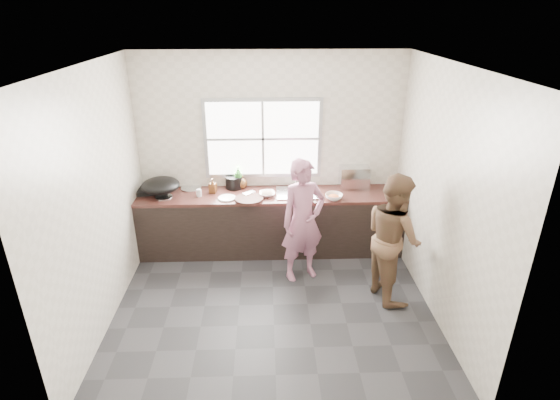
{
  "coord_description": "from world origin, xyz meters",
  "views": [
    {
      "loc": [
        -0.06,
        -4.16,
        3.19
      ],
      "look_at": [
        0.1,
        0.65,
        1.05
      ],
      "focal_mm": 28.0,
      "sensor_mm": 36.0,
      "label": 1
    }
  ],
  "objects_px": {
    "bowl_held": "(307,197)",
    "pot_lid_left": "(164,197)",
    "glass_jar": "(199,193)",
    "cutting_board": "(249,199)",
    "bowl_crabs": "(334,197)",
    "burner": "(152,188)",
    "bottle_green": "(238,177)",
    "bottle_brown_tall": "(213,186)",
    "bowl_mince": "(267,194)",
    "person_side": "(393,237)",
    "bottle_brown_short": "(241,182)",
    "plate_food": "(227,198)",
    "wok": "(161,185)",
    "black_pot": "(234,182)",
    "pot_lid_right": "(191,188)",
    "woman": "(303,225)",
    "dish_rack": "(354,176)"
  },
  "relations": [
    {
      "from": "bowl_crabs",
      "to": "bottle_brown_tall",
      "type": "height_order",
      "value": "bottle_brown_tall"
    },
    {
      "from": "burner",
      "to": "glass_jar",
      "type": "bearing_deg",
      "value": -18.81
    },
    {
      "from": "woman",
      "to": "wok",
      "type": "xyz_separation_m",
      "value": [
        -1.85,
        0.66,
        0.28
      ]
    },
    {
      "from": "bowl_held",
      "to": "pot_lid_left",
      "type": "distance_m",
      "value": 1.92
    },
    {
      "from": "bowl_held",
      "to": "dish_rack",
      "type": "bearing_deg",
      "value": 32.53
    },
    {
      "from": "burner",
      "to": "pot_lid_right",
      "type": "distance_m",
      "value": 0.53
    },
    {
      "from": "bottle_green",
      "to": "wok",
      "type": "height_order",
      "value": "bottle_green"
    },
    {
      "from": "person_side",
      "to": "bowl_held",
      "type": "bearing_deg",
      "value": 31.84
    },
    {
      "from": "bottle_green",
      "to": "bowl_mince",
      "type": "bearing_deg",
      "value": -36.66
    },
    {
      "from": "dish_rack",
      "to": "plate_food",
      "type": "bearing_deg",
      "value": -168.32
    },
    {
      "from": "bottle_brown_tall",
      "to": "glass_jar",
      "type": "height_order",
      "value": "bottle_brown_tall"
    },
    {
      "from": "bowl_mince",
      "to": "black_pot",
      "type": "xyz_separation_m",
      "value": [
        -0.46,
        0.29,
        0.06
      ]
    },
    {
      "from": "person_side",
      "to": "bottle_brown_short",
      "type": "relative_size",
      "value": 8.3
    },
    {
      "from": "cutting_board",
      "to": "burner",
      "type": "relative_size",
      "value": 0.89
    },
    {
      "from": "person_side",
      "to": "bottle_green",
      "type": "xyz_separation_m",
      "value": [
        -1.83,
        1.33,
        0.25
      ]
    },
    {
      "from": "bottle_green",
      "to": "pot_lid_left",
      "type": "height_order",
      "value": "bottle_green"
    },
    {
      "from": "cutting_board",
      "to": "bowl_crabs",
      "type": "height_order",
      "value": "bowl_crabs"
    },
    {
      "from": "plate_food",
      "to": "bottle_green",
      "type": "bearing_deg",
      "value": 69.88
    },
    {
      "from": "glass_jar",
      "to": "pot_lid_left",
      "type": "height_order",
      "value": "glass_jar"
    },
    {
      "from": "bottle_brown_short",
      "to": "glass_jar",
      "type": "bearing_deg",
      "value": -153.46
    },
    {
      "from": "dish_rack",
      "to": "pot_lid_left",
      "type": "bearing_deg",
      "value": -173.84
    },
    {
      "from": "bottle_brown_tall",
      "to": "pot_lid_left",
      "type": "distance_m",
      "value": 0.66
    },
    {
      "from": "bowl_mince",
      "to": "bottle_brown_short",
      "type": "bearing_deg",
      "value": 140.33
    },
    {
      "from": "wok",
      "to": "bottle_green",
      "type": "bearing_deg",
      "value": 14.16
    },
    {
      "from": "person_side",
      "to": "pot_lid_left",
      "type": "height_order",
      "value": "person_side"
    },
    {
      "from": "black_pot",
      "to": "pot_lid_left",
      "type": "xyz_separation_m",
      "value": [
        -0.92,
        -0.3,
        -0.08
      ]
    },
    {
      "from": "bottle_brown_tall",
      "to": "cutting_board",
      "type": "bearing_deg",
      "value": -29.75
    },
    {
      "from": "cutting_board",
      "to": "bowl_crabs",
      "type": "xyz_separation_m",
      "value": [
        1.12,
        0.0,
        0.01
      ]
    },
    {
      "from": "bowl_held",
      "to": "plate_food",
      "type": "height_order",
      "value": "bowl_held"
    },
    {
      "from": "bowl_held",
      "to": "plate_food",
      "type": "bearing_deg",
      "value": 176.41
    },
    {
      "from": "bowl_held",
      "to": "bottle_brown_short",
      "type": "bearing_deg",
      "value": 153.59
    },
    {
      "from": "bowl_mince",
      "to": "plate_food",
      "type": "bearing_deg",
      "value": -171.58
    },
    {
      "from": "plate_food",
      "to": "pot_lid_left",
      "type": "height_order",
      "value": "plate_food"
    },
    {
      "from": "person_side",
      "to": "cutting_board",
      "type": "height_order",
      "value": "person_side"
    },
    {
      "from": "glass_jar",
      "to": "wok",
      "type": "xyz_separation_m",
      "value": [
        -0.5,
        0.02,
        0.11
      ]
    },
    {
      "from": "cutting_board",
      "to": "pot_lid_left",
      "type": "height_order",
      "value": "cutting_board"
    },
    {
      "from": "pot_lid_left",
      "to": "person_side",
      "type": "bearing_deg",
      "value": -20.12
    },
    {
      "from": "burner",
      "to": "bottle_green",
      "type": "bearing_deg",
      "value": 2.26
    },
    {
      "from": "cutting_board",
      "to": "glass_jar",
      "type": "relative_size",
      "value": 3.8
    },
    {
      "from": "cutting_board",
      "to": "burner",
      "type": "distance_m",
      "value": 1.41
    },
    {
      "from": "bottle_brown_tall",
      "to": "glass_jar",
      "type": "relative_size",
      "value": 1.9
    },
    {
      "from": "bowl_held",
      "to": "dish_rack",
      "type": "height_order",
      "value": "dish_rack"
    },
    {
      "from": "cutting_board",
      "to": "bottle_green",
      "type": "relative_size",
      "value": 1.15
    },
    {
      "from": "glass_jar",
      "to": "cutting_board",
      "type": "bearing_deg",
      "value": -13.58
    },
    {
      "from": "cutting_board",
      "to": "bottle_green",
      "type": "xyz_separation_m",
      "value": [
        -0.16,
        0.44,
        0.14
      ]
    },
    {
      "from": "black_pot",
      "to": "glass_jar",
      "type": "relative_size",
      "value": 2.41
    },
    {
      "from": "bowl_crabs",
      "to": "pot_lid_left",
      "type": "distance_m",
      "value": 2.26
    },
    {
      "from": "bowl_mince",
      "to": "pot_lid_right",
      "type": "distance_m",
      "value": 1.1
    },
    {
      "from": "woman",
      "to": "pot_lid_right",
      "type": "bearing_deg",
      "value": 126.44
    },
    {
      "from": "bowl_crabs",
      "to": "bowl_held",
      "type": "relative_size",
      "value": 0.86
    }
  ]
}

